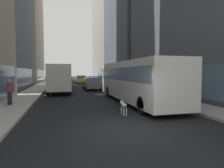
# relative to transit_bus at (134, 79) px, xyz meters

# --- Properties ---
(ground_plane) EXTENTS (120.00, 120.00, 0.00)m
(ground_plane) POSITION_rel_transit_bus_xyz_m (-2.80, 28.48, -1.78)
(ground_plane) COLOR black
(sidewalk_left) EXTENTS (2.40, 110.00, 0.15)m
(sidewalk_left) POSITION_rel_transit_bus_xyz_m (-8.50, 28.48, -1.70)
(sidewalk_left) COLOR #ADA89E
(sidewalk_left) RESTS_ON ground
(sidewalk_right) EXTENTS (2.40, 110.00, 0.15)m
(sidewalk_right) POSITION_rel_transit_bus_xyz_m (2.90, 28.48, -1.70)
(sidewalk_right) COLOR gray
(sidewalk_right) RESTS_ON ground
(building_left_far) EXTENTS (9.59, 18.01, 21.06)m
(building_left_far) POSITION_rel_transit_bus_xyz_m (-14.70, 34.00, 8.75)
(building_left_far) COLOR #B2A893
(building_left_far) RESTS_ON ground
(building_right_far) EXTENTS (8.48, 19.94, 28.40)m
(building_right_far) POSITION_rel_transit_bus_xyz_m (9.10, 42.28, 12.42)
(building_right_far) COLOR gray
(building_right_far) RESTS_ON ground
(transit_bus) EXTENTS (2.78, 11.53, 3.05)m
(transit_bus) POSITION_rel_transit_bus_xyz_m (0.00, 0.00, 0.00)
(transit_bus) COLOR silver
(transit_bus) RESTS_ON ground
(car_yellow_taxi) EXTENTS (1.80, 4.59, 1.62)m
(car_yellow_taxi) POSITION_rel_transit_bus_xyz_m (-1.60, 25.38, -0.95)
(car_yellow_taxi) COLOR yellow
(car_yellow_taxi) RESTS_ON ground
(car_white_van) EXTENTS (1.84, 4.43, 1.62)m
(car_white_van) POSITION_rel_transit_bus_xyz_m (-5.60, 21.07, -0.95)
(car_white_van) COLOR silver
(car_white_van) RESTS_ON ground
(car_silver_sedan) EXTENTS (1.85, 4.24, 1.62)m
(car_silver_sedan) POSITION_rel_transit_bus_xyz_m (0.00, 17.25, -0.95)
(car_silver_sedan) COLOR #B7BABF
(car_silver_sedan) RESTS_ON ground
(car_grey_wagon) EXTENTS (1.79, 4.71, 1.62)m
(car_grey_wagon) POSITION_rel_transit_bus_xyz_m (-1.60, 11.04, -0.95)
(car_grey_wagon) COLOR slate
(car_grey_wagon) RESTS_ON ground
(box_truck) EXTENTS (2.30, 7.50, 3.05)m
(box_truck) POSITION_rel_transit_bus_xyz_m (-5.60, 8.31, -0.11)
(box_truck) COLOR silver
(box_truck) RESTS_ON ground
(dalmatian_dog) EXTENTS (0.22, 0.96, 0.72)m
(dalmatian_dog) POSITION_rel_transit_bus_xyz_m (-2.13, -3.92, -1.26)
(dalmatian_dog) COLOR white
(dalmatian_dog) RESTS_ON ground
(pedestrian_with_handbag) EXTENTS (0.45, 0.34, 1.69)m
(pedestrian_with_handbag) POSITION_rel_transit_bus_xyz_m (-8.81, 0.80, -0.76)
(pedestrian_with_handbag) COLOR #1E1E2D
(pedestrian_with_handbag) RESTS_ON sidewalk_left
(pedestrian_in_coat) EXTENTS (0.34, 0.34, 1.69)m
(pedestrian_in_coat) POSITION_rel_transit_bus_xyz_m (-8.66, 0.15, -0.77)
(pedestrian_in_coat) COLOR #1E1E2D
(pedestrian_in_coat) RESTS_ON sidewalk_left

